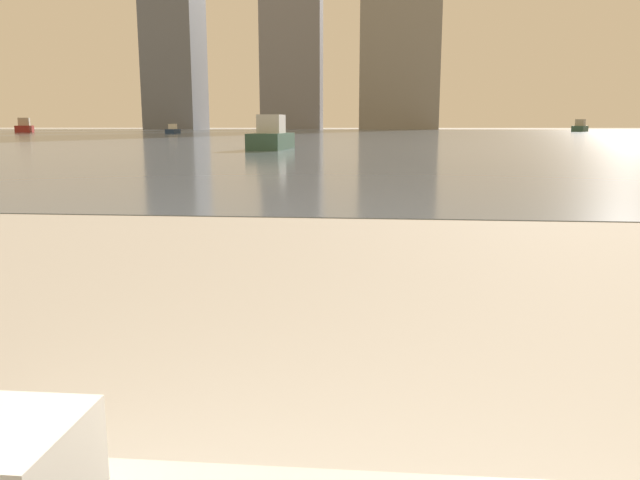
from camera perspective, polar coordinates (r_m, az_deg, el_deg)
name	(u,v)px	position (r m, az deg, el deg)	size (l,w,h in m)	color
harbor_water	(377,134)	(61.74, 5.27, 9.60)	(180.00, 110.00, 0.01)	slate
harbor_boat_0	(25,127)	(82.37, -25.40, 9.30)	(3.20, 4.78, 1.70)	maroon
harbor_boat_1	(173,130)	(66.58, -13.30, 9.74)	(1.04, 2.69, 0.99)	navy
harbor_boat_2	(271,137)	(25.39, -4.47, 9.36)	(1.40, 3.69, 1.37)	#335647
harbor_boat_3	(580,127)	(88.61, 22.68, 9.49)	(3.15, 4.42, 1.58)	#335647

